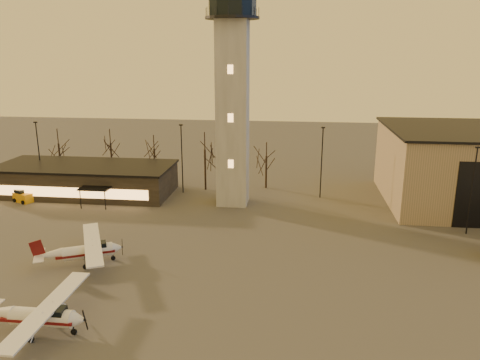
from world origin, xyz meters
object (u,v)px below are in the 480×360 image
object	(u,v)px
cessna_front	(44,320)
terminal	(86,179)
control_tower	(233,82)
cessna_rear	(89,253)
service_cart	(23,197)

from	to	relation	value
cessna_front	terminal	bearing A→B (deg)	109.51
control_tower	cessna_rear	world-z (taller)	control_tower
cessna_front	cessna_rear	xyz separation A→B (m)	(-1.77, 11.65, -0.00)
control_tower	cessna_rear	bearing A→B (deg)	-118.92
terminal	cessna_rear	world-z (taller)	terminal
cessna_front	cessna_rear	bearing A→B (deg)	98.26
terminal	cessna_rear	bearing A→B (deg)	-64.83
terminal	service_cart	distance (m)	8.67
service_cart	control_tower	bearing A→B (deg)	29.68
control_tower	terminal	size ratio (longest dim) A/B	1.28
terminal	cessna_rear	size ratio (longest dim) A/B	2.38
control_tower	cessna_front	world-z (taller)	control_tower
cessna_rear	service_cart	world-z (taller)	cessna_rear
service_cart	terminal	bearing A→B (deg)	59.30
cessna_rear	cessna_front	bearing A→B (deg)	-107.60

